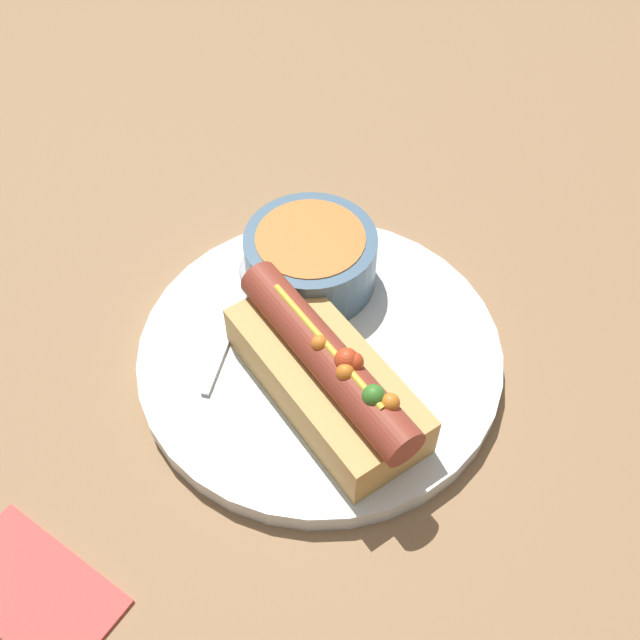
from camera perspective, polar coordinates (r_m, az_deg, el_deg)
ground_plane at (r=0.59m, az=0.00°, el=-3.15°), size 4.00×4.00×0.00m
dinner_plate at (r=0.58m, az=0.00°, el=-2.64°), size 0.28×0.28×0.02m
hot_dog at (r=0.52m, az=0.51°, el=-4.06°), size 0.18×0.14×0.07m
soup_bowl at (r=0.60m, az=-0.72°, el=4.80°), size 0.10×0.10×0.05m
spoon at (r=0.61m, az=-5.42°, el=3.01°), size 0.05×0.15×0.01m
napkin at (r=0.53m, az=-21.01°, el=-18.63°), size 0.12×0.08×0.01m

